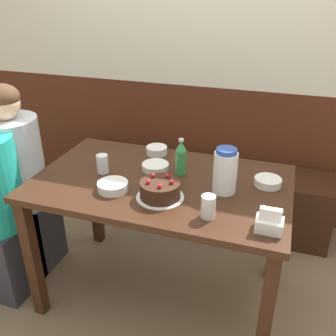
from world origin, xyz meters
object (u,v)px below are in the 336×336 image
object	(u,v)px
birthday_cake	(160,190)
napkin_holder	(269,223)
bowl_sauce_shallow	(155,167)
person_teal_shirt	(19,186)
bench_seat	(198,192)
bowl_side_dish	(268,182)
soju_bottle	(181,157)
water_pitcher	(225,171)
bowl_rice_small	(113,186)
glass_tumbler_short	(208,207)
bowl_soup_white	(157,150)
glass_water_tall	(102,164)

from	to	relation	value
birthday_cake	napkin_holder	distance (m)	0.51
napkin_holder	bowl_sauce_shallow	world-z (taller)	napkin_holder
napkin_holder	person_teal_shirt	size ratio (longest dim) A/B	0.09
bench_seat	bowl_side_dish	distance (m)	1.04
bench_seat	birthday_cake	distance (m)	1.14
napkin_holder	person_teal_shirt	bearing A→B (deg)	169.65
soju_bottle	person_teal_shirt	bearing A→B (deg)	-173.74
water_pitcher	napkin_holder	distance (m)	0.36
bowl_rice_small	person_teal_shirt	bearing A→B (deg)	166.80
napkin_holder	bowl_rice_small	size ratio (longest dim) A/B	0.74
napkin_holder	glass_tumbler_short	distance (m)	0.26
bench_seat	bowl_sauce_shallow	world-z (taller)	bowl_sauce_shallow
birthday_cake	bowl_side_dish	xyz separation A→B (m)	(0.47, 0.28, -0.02)
glass_tumbler_short	bowl_side_dish	bearing A→B (deg)	59.19
water_pitcher	bowl_soup_white	bearing A→B (deg)	145.83
water_pitcher	napkin_holder	size ratio (longest dim) A/B	2.03
water_pitcher	bowl_sauce_shallow	xyz separation A→B (m)	(-0.39, 0.11, -0.09)
bowl_sauce_shallow	water_pitcher	bearing A→B (deg)	-16.00
person_teal_shirt	bowl_rice_small	bearing A→B (deg)	-13.20
napkin_holder	bowl_side_dish	distance (m)	0.39
bowl_sauce_shallow	glass_water_tall	xyz separation A→B (m)	(-0.25, -0.12, 0.03)
birthday_cake	napkin_holder	world-z (taller)	napkin_holder
bowl_soup_white	bowl_rice_small	size ratio (longest dim) A/B	0.82
glass_tumbler_short	bowl_soup_white	bearing A→B (deg)	128.15
water_pitcher	glass_tumbler_short	size ratio (longest dim) A/B	2.16
bench_seat	bowl_rice_small	xyz separation A→B (m)	(-0.19, -1.00, 0.55)
bowl_side_dish	soju_bottle	bearing A→B (deg)	-178.56
soju_bottle	glass_water_tall	bearing A→B (deg)	-163.19
soju_bottle	bowl_side_dish	xyz separation A→B (m)	(0.45, 0.01, -0.07)
bowl_rice_small	bowl_sauce_shallow	distance (m)	0.30
bowl_soup_white	glass_water_tall	size ratio (longest dim) A/B	1.23
glass_water_tall	bowl_sauce_shallow	bearing A→B (deg)	24.78
soju_bottle	bowl_soup_white	distance (m)	0.29
bowl_side_dish	glass_tumbler_short	size ratio (longest dim) A/B	1.29
bowl_soup_white	bowl_sauce_shallow	distance (m)	0.21
bench_seat	soju_bottle	bearing A→B (deg)	-84.28
napkin_holder	glass_tumbler_short	size ratio (longest dim) A/B	1.07
birthday_cake	water_pitcher	distance (m)	0.32
water_pitcher	bowl_soup_white	size ratio (longest dim) A/B	1.82
birthday_cake	soju_bottle	distance (m)	0.27
birthday_cake	bowl_side_dish	bearing A→B (deg)	31.02
water_pitcher	glass_tumbler_short	distance (m)	0.25
soju_bottle	glass_tumbler_short	size ratio (longest dim) A/B	1.90
soju_bottle	napkin_holder	xyz separation A→B (m)	(0.48, -0.37, -0.05)
bowl_soup_white	glass_tumbler_short	distance (m)	0.70
water_pitcher	soju_bottle	xyz separation A→B (m)	(-0.25, 0.11, -0.02)
bowl_rice_small	glass_water_tall	bearing A→B (deg)	130.51
bowl_side_dish	glass_water_tall	bearing A→B (deg)	-171.19
person_teal_shirt	birthday_cake	bearing A→B (deg)	-9.57
bench_seat	napkin_holder	world-z (taller)	napkin_holder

